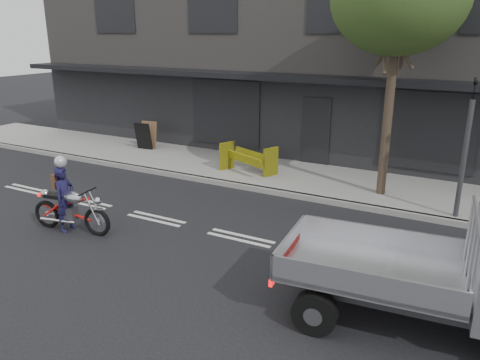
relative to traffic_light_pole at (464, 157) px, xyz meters
name	(u,v)px	position (x,y,z in m)	size (l,w,h in m)	color
ground	(241,238)	(-4.20, -3.35, -1.65)	(80.00, 80.00, 0.00)	black
sidewalk	(312,180)	(-4.20, 1.35, -1.58)	(32.00, 3.20, 0.15)	gray
kerb	(292,195)	(-4.20, -0.25, -1.58)	(32.00, 0.20, 0.15)	gray
building_main	(373,43)	(-4.20, 7.95, 2.35)	(26.00, 10.00, 8.00)	slate
traffic_light_pole	(464,157)	(0.00, 0.00, 0.00)	(0.12, 0.12, 3.50)	#2D2D30
motorcycle	(71,209)	(-7.86, -4.87, -1.10)	(2.09, 0.61, 1.08)	black
rider	(65,199)	(-8.01, -4.87, -0.88)	(0.56, 0.37, 1.55)	#17153A
construction_barrier	(245,160)	(-6.20, 0.64, -1.03)	(1.69, 0.68, 0.95)	#FCF30D
sandwich_board	(143,136)	(-11.10, 1.68, -0.98)	(0.66, 0.44, 1.04)	black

